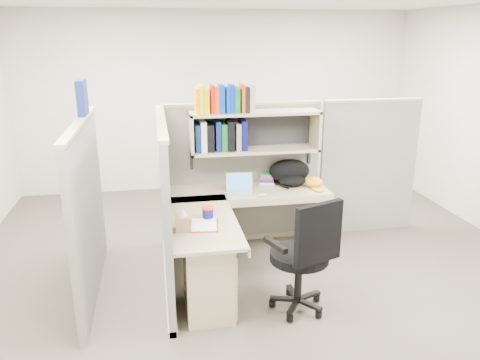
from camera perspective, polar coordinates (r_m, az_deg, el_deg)
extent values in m
plane|color=#36312A|center=(4.87, 2.23, -11.46)|extent=(6.00, 6.00, 0.00)
plane|color=beige|center=(7.29, -2.82, 9.50)|extent=(6.00, 0.00, 6.00)
plane|color=beige|center=(1.80, 25.11, -18.17)|extent=(6.00, 0.00, 6.00)
cube|color=#64635F|center=(5.37, 0.26, 0.65)|extent=(1.80, 0.06, 1.60)
cube|color=tan|center=(5.20, 0.27, 9.28)|extent=(1.80, 0.08, 0.03)
cube|color=#64635F|center=(4.44, -9.08, -3.26)|extent=(0.06, 1.80, 1.60)
cube|color=tan|center=(4.22, -9.61, 7.15)|extent=(0.08, 1.80, 0.03)
cube|color=#64635F|center=(4.48, -18.07, -3.71)|extent=(0.06, 1.80, 1.60)
cube|color=#64635F|center=(5.85, 15.36, 1.41)|extent=(1.20, 0.06, 1.60)
cube|color=navy|center=(4.59, -18.70, 9.51)|extent=(0.07, 0.27, 0.32)
cube|color=white|center=(4.46, -8.96, 2.25)|extent=(0.00, 0.21, 0.28)
cube|color=gray|center=(5.03, 1.82, 8.20)|extent=(1.40, 0.34, 0.03)
cube|color=gray|center=(5.12, 1.78, 3.67)|extent=(1.40, 0.34, 0.03)
cube|color=gray|center=(4.97, -5.98, 5.60)|extent=(0.03, 0.34, 0.44)
cube|color=gray|center=(5.26, 9.16, 6.11)|extent=(0.03, 0.34, 0.44)
cube|color=black|center=(5.22, 1.43, 6.26)|extent=(1.38, 0.01, 0.41)
cube|color=orange|center=(4.90, -5.32, 9.60)|extent=(0.03, 0.20, 0.26)
cube|color=#E2CA04|center=(4.90, -4.82, 9.79)|extent=(0.05, 0.20, 0.29)
cube|color=#D5BE04|center=(4.91, -4.19, 9.64)|extent=(0.06, 0.20, 0.26)
cube|color=red|center=(4.92, -3.45, 9.84)|extent=(0.04, 0.20, 0.29)
cube|color=red|center=(4.92, -2.94, 9.69)|extent=(0.05, 0.20, 0.26)
cube|color=#0531A7|center=(4.93, -2.33, 9.88)|extent=(0.06, 0.20, 0.29)
cube|color=#0536A1|center=(4.94, -1.59, 9.73)|extent=(0.04, 0.20, 0.26)
cube|color=#05259B|center=(4.94, -1.09, 9.91)|extent=(0.04, 0.20, 0.29)
cube|color=#075F28|center=(4.95, -0.48, 9.76)|extent=(0.06, 0.20, 0.26)
cube|color=red|center=(4.96, 0.25, 9.95)|extent=(0.04, 0.20, 0.29)
cube|color=black|center=(4.97, 0.74, 9.79)|extent=(0.05, 0.20, 0.26)
cube|color=tan|center=(4.98, 1.35, 9.97)|extent=(0.06, 0.20, 0.29)
cube|color=#081951|center=(5.01, -5.24, 5.18)|extent=(0.05, 0.24, 0.29)
cube|color=silver|center=(5.01, -4.53, 5.38)|extent=(0.06, 0.24, 0.32)
cube|color=black|center=(5.02, -3.71, 5.25)|extent=(0.07, 0.24, 0.29)
cube|color=#081752|center=(5.03, -2.78, 5.46)|extent=(0.05, 0.24, 0.32)
cube|color=#0A4B1D|center=(5.04, -2.07, 5.32)|extent=(0.06, 0.24, 0.29)
cube|color=black|center=(5.05, -1.26, 5.52)|extent=(0.07, 0.24, 0.32)
cube|color=gray|center=(5.06, -0.34, 5.39)|extent=(0.05, 0.24, 0.29)
cube|color=#070848|center=(5.07, 0.35, 5.58)|extent=(0.06, 0.24, 0.32)
cube|color=gray|center=(5.09, 0.94, -1.32)|extent=(1.74, 0.60, 0.03)
cube|color=gray|center=(4.30, -4.54, -5.00)|extent=(0.60, 1.34, 0.03)
cube|color=gray|center=(4.83, 1.63, -2.84)|extent=(1.74, 0.02, 0.07)
cube|color=gray|center=(4.35, -0.58, -5.17)|extent=(0.02, 1.34, 0.07)
cube|color=gray|center=(4.15, -3.89, -11.62)|extent=(0.40, 0.55, 0.68)
cube|color=tan|center=(4.08, -0.99, -8.93)|extent=(0.02, 0.50, 0.16)
cube|color=tan|center=(4.16, -0.97, -11.15)|extent=(0.02, 0.50, 0.16)
cube|color=tan|center=(4.27, -0.96, -13.74)|extent=(0.02, 0.50, 0.22)
cube|color=#B2B2B7|center=(4.08, -0.85, -8.92)|extent=(0.01, 0.12, 0.01)
cube|color=gray|center=(5.45, 9.16, -4.36)|extent=(0.03, 0.55, 0.70)
cylinder|color=#0F0F5A|center=(4.31, -3.95, -4.04)|extent=(0.10, 0.10, 0.09)
cylinder|color=red|center=(4.29, -3.96, -3.40)|extent=(0.11, 0.11, 0.02)
ellipsoid|color=#99AFDA|center=(4.87, 2.74, -1.83)|extent=(0.10, 0.09, 0.03)
cylinder|color=silver|center=(5.19, 0.52, -0.14)|extent=(0.09, 0.09, 0.11)
cylinder|color=black|center=(4.11, 7.23, -9.17)|extent=(0.51, 0.51, 0.08)
cube|color=black|center=(3.82, 9.56, -6.45)|extent=(0.43, 0.21, 0.51)
cylinder|color=black|center=(4.20, 7.12, -11.74)|extent=(0.07, 0.07, 0.44)
cylinder|color=black|center=(4.33, 6.99, -14.69)|extent=(0.49, 0.49, 0.11)
cube|color=black|center=(3.89, 4.33, -7.90)|extent=(0.14, 0.29, 0.04)
cube|color=black|center=(4.19, 10.09, -6.26)|extent=(0.14, 0.29, 0.04)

